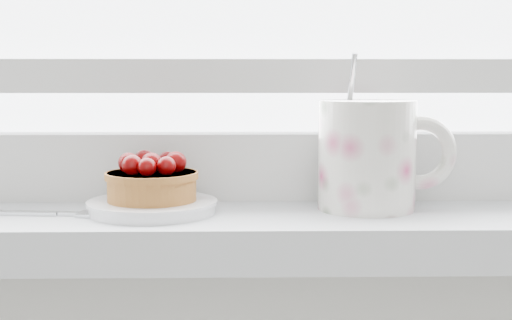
{
  "coord_description": "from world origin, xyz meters",
  "views": [
    {
      "loc": [
        0.01,
        1.21,
        1.07
      ],
      "look_at": [
        0.02,
        1.88,
        0.99
      ],
      "focal_mm": 50.0,
      "sensor_mm": 36.0,
      "label": 1
    }
  ],
  "objects_px": {
    "raspberry_tart": "(152,180)",
    "fork": "(41,213)",
    "saucer": "(152,207)",
    "floral_mug": "(370,153)"
  },
  "relations": [
    {
      "from": "floral_mug",
      "to": "fork",
      "type": "bearing_deg",
      "value": -175.55
    },
    {
      "from": "raspberry_tart",
      "to": "floral_mug",
      "type": "relative_size",
      "value": 0.58
    },
    {
      "from": "saucer",
      "to": "fork",
      "type": "bearing_deg",
      "value": -175.37
    },
    {
      "from": "saucer",
      "to": "floral_mug",
      "type": "height_order",
      "value": "floral_mug"
    },
    {
      "from": "raspberry_tart",
      "to": "floral_mug",
      "type": "distance_m",
      "value": 0.21
    },
    {
      "from": "raspberry_tart",
      "to": "floral_mug",
      "type": "xyz_separation_m",
      "value": [
        0.21,
        0.02,
        0.02
      ]
    },
    {
      "from": "saucer",
      "to": "fork",
      "type": "relative_size",
      "value": 0.63
    },
    {
      "from": "raspberry_tart",
      "to": "fork",
      "type": "distance_m",
      "value": 0.11
    },
    {
      "from": "fork",
      "to": "saucer",
      "type": "bearing_deg",
      "value": 4.63
    },
    {
      "from": "floral_mug",
      "to": "fork",
      "type": "xyz_separation_m",
      "value": [
        -0.31,
        -0.02,
        -0.05
      ]
    }
  ]
}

